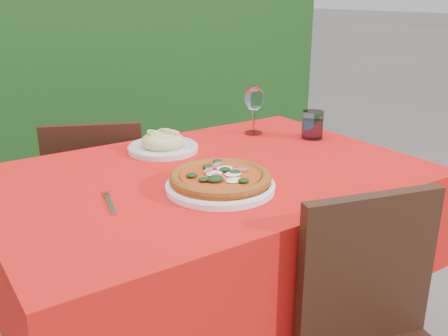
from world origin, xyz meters
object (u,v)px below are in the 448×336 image
pizza_plate (220,181)px  wine_glass (254,100)px  chair_far (99,202)px  water_glass (312,126)px  pasta_plate (163,144)px  fork (110,205)px

pizza_plate → wine_glass: size_ratio=1.93×
pizza_plate → wine_glass: (0.42, 0.40, 0.10)m
chair_far → water_glass: (0.64, -0.52, 0.33)m
pasta_plate → fork: bearing=-133.7°
wine_glass → fork: bearing=-154.2°
fork → pasta_plate: bearing=59.3°
chair_far → wine_glass: wine_glass is taller
wine_glass → fork: wine_glass is taller
pasta_plate → water_glass: 0.55m
chair_far → wine_glass: (0.50, -0.35, 0.41)m
water_glass → fork: size_ratio=0.62×
wine_glass → fork: size_ratio=1.11×
water_glass → fork: bearing=-168.4°
pasta_plate → wine_glass: size_ratio=1.30×
water_glass → wine_glass: wine_glass is taller
pizza_plate → water_glass: water_glass is taller
chair_far → water_glass: 0.89m
pasta_plate → water_glass: (0.53, -0.16, 0.02)m
chair_far → pasta_plate: pasta_plate is taller
pasta_plate → pizza_plate: bearing=-94.5°
chair_far → fork: chair_far is taller
wine_glass → fork: 0.80m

